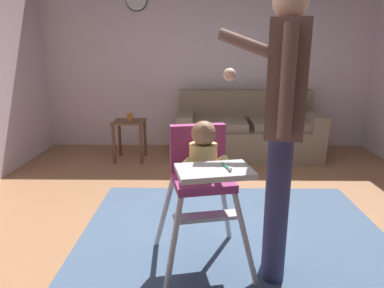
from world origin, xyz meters
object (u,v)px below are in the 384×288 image
at_px(adult_standing, 281,123).
at_px(side_table, 129,132).
at_px(couch, 247,131).
at_px(high_chair, 203,168).
at_px(wall_clock, 136,0).
at_px(sippy_cup, 130,117).

bearing_deg(adult_standing, side_table, -48.95).
relative_size(couch, high_chair, 1.89).
height_order(high_chair, wall_clock, wall_clock).
xyz_separation_m(couch, wall_clock, (-1.51, 0.48, 1.72)).
bearing_deg(sippy_cup, side_table, -180.00).
relative_size(adult_standing, wall_clock, 5.80).
bearing_deg(high_chair, adult_standing, 67.34).
xyz_separation_m(couch, sippy_cup, (-1.54, -0.24, 0.24)).
bearing_deg(wall_clock, sippy_cup, -92.09).
distance_m(sippy_cup, wall_clock, 1.64).
xyz_separation_m(high_chair, adult_standing, (0.44, -0.09, 0.30)).
bearing_deg(couch, wall_clock, -107.53).
relative_size(high_chair, adult_standing, 0.57).
bearing_deg(adult_standing, high_chair, 0.28).
bearing_deg(wall_clock, couch, -17.53).
distance_m(couch, sippy_cup, 1.57).
relative_size(adult_standing, sippy_cup, 17.21).
bearing_deg(couch, side_table, -81.21).
bearing_deg(high_chair, sippy_cup, -170.23).
xyz_separation_m(high_chair, sippy_cup, (-0.89, 2.27, -0.11)).
bearing_deg(wall_clock, side_table, -93.01).
xyz_separation_m(adult_standing, side_table, (-1.34, 2.36, -0.60)).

